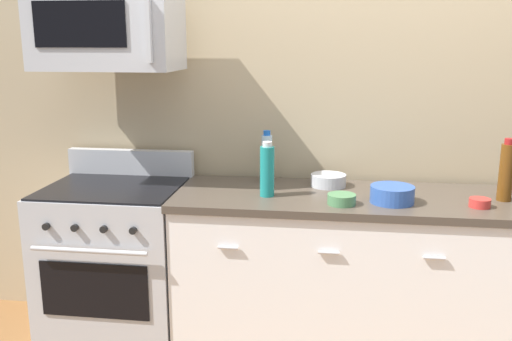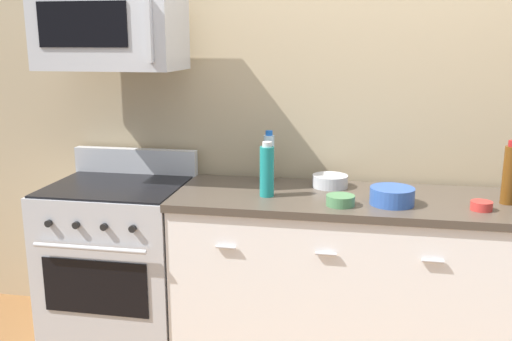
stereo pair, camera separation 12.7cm
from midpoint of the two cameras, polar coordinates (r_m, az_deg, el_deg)
back_wall at (r=3.25m, az=11.10°, el=6.69°), size 5.20×0.10×2.70m
counter_unit at (r=3.08m, az=10.77°, el=-10.86°), size 2.11×0.66×0.92m
range_oven at (r=3.32m, az=-15.06°, el=-9.13°), size 0.76×0.69×1.07m
microwave at (r=3.12m, az=-16.17°, el=13.53°), size 0.74×0.44×0.40m
bottle_water_clear at (r=3.13m, az=-0.05°, el=1.31°), size 0.06×0.06×0.29m
bottle_wine_amber at (r=3.00m, az=23.19°, el=-0.09°), size 0.07×0.07×0.32m
bottle_sparkling_teal at (r=2.84m, az=-0.13°, el=0.00°), size 0.07×0.07×0.28m
bowl_red_small at (r=2.87m, az=20.79°, el=-3.09°), size 0.10×0.10×0.04m
bowl_green_glaze at (r=2.75m, az=7.46°, el=-2.91°), size 0.14×0.14×0.05m
bowl_blue_mixing at (r=2.82m, az=12.53°, el=-2.35°), size 0.22×0.22×0.08m
bowl_steel_prep at (r=3.08m, az=6.26°, el=-0.96°), size 0.19×0.19×0.07m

